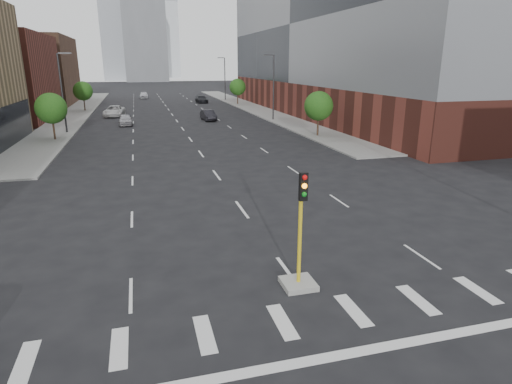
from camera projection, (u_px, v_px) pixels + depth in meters
name	position (u px, v px, depth m)	size (l,w,h in m)	color
sidewalk_left_far	(78.00, 112.00, 72.08)	(5.00, 92.00, 0.15)	gray
sidewalk_right_far	(250.00, 107.00, 79.64)	(5.00, 92.00, 0.15)	gray
building_left_far_b	(17.00, 71.00, 83.68)	(20.00, 24.00, 13.00)	brown
building_right_main	(361.00, 43.00, 67.21)	(24.00, 70.00, 22.00)	brown
tower_left	(123.00, 2.00, 198.53)	(22.00, 22.00, 70.00)	#B2B7BC
tower_right	(158.00, 3.00, 238.56)	(20.00, 20.00, 80.00)	#B2B7BC
tower_mid	(144.00, 29.00, 185.85)	(18.00, 18.00, 44.00)	slate
median_traffic_signal	(299.00, 263.00, 15.55)	(1.20, 1.20, 4.40)	#999993
streetlight_right_a	(273.00, 85.00, 60.27)	(1.60, 0.22, 9.07)	#2D2D30
streetlight_right_b	(224.00, 77.00, 92.58)	(1.60, 0.22, 9.07)	#2D2D30
streetlight_left	(63.00, 90.00, 48.89)	(1.60, 0.22, 9.07)	#2D2D30
tree_left_near	(51.00, 108.00, 44.59)	(3.20, 3.20, 4.85)	#382619
tree_left_far	(83.00, 91.00, 72.29)	(3.20, 3.20, 4.85)	#382619
tree_right_near	(319.00, 106.00, 47.04)	(3.20, 3.20, 4.85)	#382619
tree_right_far	(238.00, 87.00, 83.97)	(3.20, 3.20, 4.85)	#382619
car_near_left	(125.00, 120.00, 56.58)	(1.73, 4.30, 1.46)	#A5A4A9
car_mid_right	(208.00, 115.00, 61.38)	(1.56, 4.48, 1.48)	black
car_far_left	(114.00, 111.00, 65.86)	(2.72, 5.90, 1.64)	silver
car_deep_right	(202.00, 99.00, 88.57)	(2.08, 5.13, 1.49)	black
car_distant	(144.00, 95.00, 99.25)	(1.85, 4.60, 1.57)	silver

